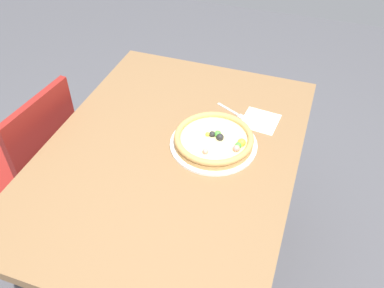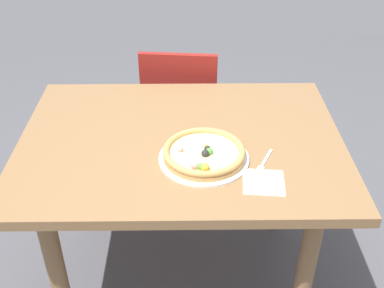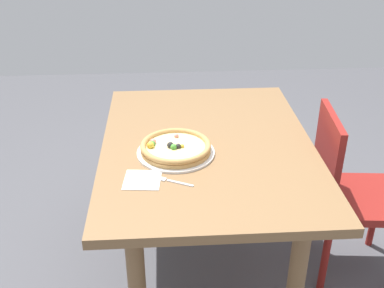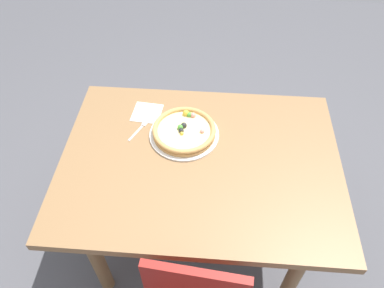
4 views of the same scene
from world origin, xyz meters
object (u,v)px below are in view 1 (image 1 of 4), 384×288
dining_table (171,171)px  fork (236,113)px  pizza (214,139)px  napkin (260,121)px  chair_near (34,164)px  plate (214,144)px

dining_table → fork: 0.36m
pizza → napkin: pizza is taller
chair_near → napkin: 1.04m
fork → napkin: bearing=18.9°
chair_near → fork: bearing=-64.9°
dining_table → fork: size_ratio=8.09×
plate → fork: size_ratio=2.12×
chair_near → napkin: (-0.29, 0.96, 0.29)m
pizza → chair_near: bearing=-83.7°
plate → napkin: bearing=145.8°
chair_near → napkin: size_ratio=6.18×
chair_near → fork: size_ratio=5.57×
chair_near → plate: bearing=-78.3°
pizza → fork: pizza is taller
napkin → fork: bearing=-97.0°
chair_near → plate: (-0.09, 0.82, 0.29)m
chair_near → napkin: bearing=-67.7°
napkin → plate: bearing=-34.2°
plate → chair_near: bearing=-83.7°
chair_near → pizza: (-0.09, 0.82, 0.31)m
plate → napkin: (-0.20, 0.14, -0.00)m
fork → dining_table: bearing=-94.2°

